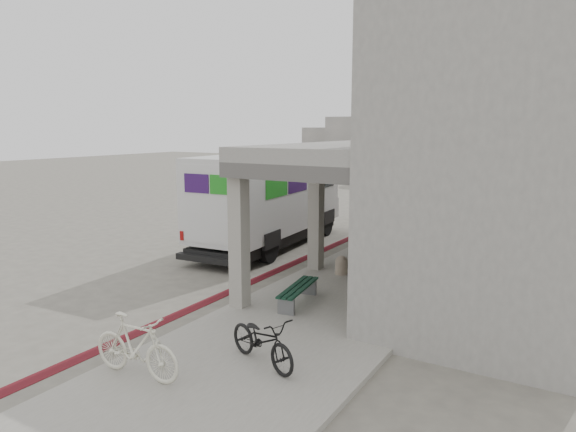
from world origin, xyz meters
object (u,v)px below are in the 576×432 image
Objects in this scene: utility_cabinet at (411,245)px; bicycle_black at (262,340)px; fedex_truck at (270,198)px; bicycle_cream at (136,346)px; bench at (298,291)px.

utility_cabinet is 0.55× the size of bicycle_black.
fedex_truck is at bearing 51.66° from bicycle_black.
bicycle_black is 0.96× the size of bicycle_cream.
bench is 3.40m from bicycle_black.
fedex_truck is 10.91m from bicycle_cream.
bicycle_cream reaches higher than utility_cabinet.
bench is 4.80m from bicycle_cream.
bench is at bearing -9.49° from bicycle_cream.
fedex_truck is 4.43× the size of bicycle_cream.
bicycle_cream is at bearing -88.94° from utility_cabinet.
bicycle_black is (0.05, -8.98, -0.02)m from utility_cabinet.
bicycle_cream is at bearing 152.95° from bicycle_black.
bicycle_cream reaches higher than bicycle_black.
fedex_truck reaches higher than bench.
bicycle_black reaches higher than bench.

